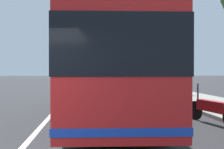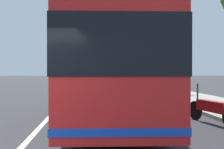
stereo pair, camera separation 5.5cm
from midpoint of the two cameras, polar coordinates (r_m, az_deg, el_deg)
sidewalk_curb at (r=14.79m, az=20.29°, el=-5.75°), size 110.00×3.60×0.14m
lane_divider_line at (r=13.52m, az=-11.05°, el=-6.60°), size 110.00×0.16×0.01m
coach_bus at (r=10.85m, az=-0.09°, el=1.49°), size 12.25×3.19×3.29m
motorcycle_by_tree at (r=9.30m, az=20.47°, el=-6.89°), size 2.33×0.64×1.28m
car_far_distant at (r=22.81m, az=-0.94°, el=-1.92°), size 4.26×2.08×1.47m
car_ahead_same_lane at (r=47.12m, az=-8.71°, el=-0.59°), size 4.61×2.14×1.53m
utility_pole at (r=21.78m, az=11.89°, el=5.74°), size 0.31×0.31×7.31m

